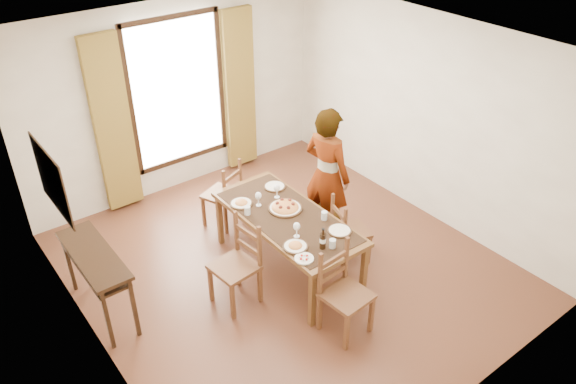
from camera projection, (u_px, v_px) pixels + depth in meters
ground at (286, 266)px, 6.81m from camera, size 5.00×5.00×0.00m
room_shell at (278, 150)px, 6.07m from camera, size 4.60×5.10×2.74m
console_table at (95, 262)px, 5.80m from camera, size 0.38×1.20×0.80m
dining_table at (287, 221)px, 6.42m from camera, size 0.86×1.93×0.76m
chair_west at (237, 266)px, 6.07m from camera, size 0.49×0.49×1.02m
chair_north at (224, 196)px, 7.34m from camera, size 0.55×0.55×0.95m
chair_south at (344, 295)px, 5.71m from camera, size 0.48×0.48×1.00m
chair_east at (349, 232)px, 6.70m from camera, size 0.49×0.49×0.89m
man at (327, 175)px, 6.90m from camera, size 0.83×0.70×1.78m
plate_sw at (295, 245)px, 5.88m from camera, size 0.27×0.27×0.05m
plate_se at (340, 229)px, 6.12m from camera, size 0.27×0.27×0.05m
plate_nw at (241, 202)px, 6.58m from camera, size 0.27×0.27×0.05m
plate_ne at (275, 185)px, 6.89m from camera, size 0.27×0.27×0.05m
pasta_platter at (285, 205)px, 6.48m from camera, size 0.40×0.40×0.10m
caprese_plate at (304, 258)px, 5.72m from camera, size 0.20×0.20×0.04m
wine_glass_a at (297, 230)px, 6.01m from camera, size 0.08×0.08×0.18m
wine_glass_b at (277, 191)px, 6.66m from camera, size 0.08×0.08×0.18m
wine_glass_c at (258, 199)px, 6.52m from camera, size 0.08×0.08×0.18m
tumbler_a at (324, 216)px, 6.30m from camera, size 0.07×0.07×0.10m
tumbler_b at (247, 210)px, 6.39m from camera, size 0.07×0.07×0.10m
tumbler_c at (332, 244)px, 5.87m from camera, size 0.07×0.07×0.10m
wine_bottle at (323, 238)px, 5.82m from camera, size 0.07×0.07×0.25m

